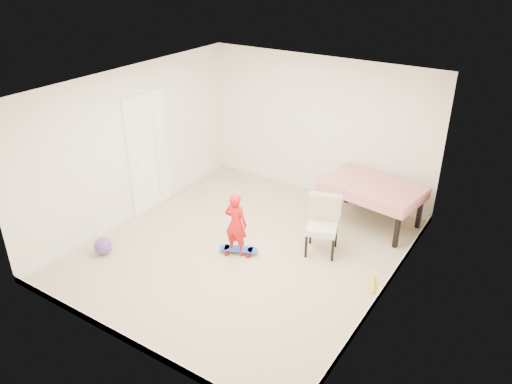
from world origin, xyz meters
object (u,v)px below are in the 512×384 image
Objects in this scene: dining_table at (371,204)px; dining_chair at (322,226)px; balloon at (103,246)px; skateboard at (239,251)px; child at (236,226)px.

dining_chair is at bearing -94.84° from dining_table.
dining_table is 4.43m from balloon.
dining_table is 1.30m from dining_chair.
balloon is at bearing -126.34° from dining_table.
dining_chair is (-0.29, -1.27, 0.09)m from dining_table.
skateboard is 2.20× the size of balloon.
balloon is (-3.11, -3.15, -0.23)m from dining_table.
skateboard is at bearing -162.68° from dining_chair.
dining_table is 1.73× the size of dining_chair.
dining_table is 2.46m from child.
skateboard is at bearing -115.68° from dining_table.
skateboard is 0.61× the size of child.
dining_chair is 0.91× the size of child.
dining_chair is 1.32m from child.
dining_table is 2.59× the size of skateboard.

